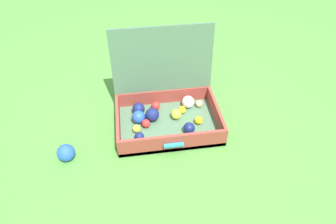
% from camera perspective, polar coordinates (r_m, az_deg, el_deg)
% --- Properties ---
extents(ground_plane, '(16.00, 16.00, 0.00)m').
position_cam_1_polar(ground_plane, '(1.88, -0.54, -0.99)').
color(ground_plane, '#4C8C38').
extents(open_suitcase, '(0.61, 0.49, 0.53)m').
position_cam_1_polar(open_suitcase, '(1.80, -0.51, 1.40)').
color(open_suitcase, '#4C7051').
rests_on(open_suitcase, ground).
extents(stray_ball_on_grass, '(0.10, 0.10, 0.10)m').
position_cam_1_polar(stray_ball_on_grass, '(1.71, -18.83, -7.34)').
color(stray_ball_on_grass, blue).
rests_on(stray_ball_on_grass, ground).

